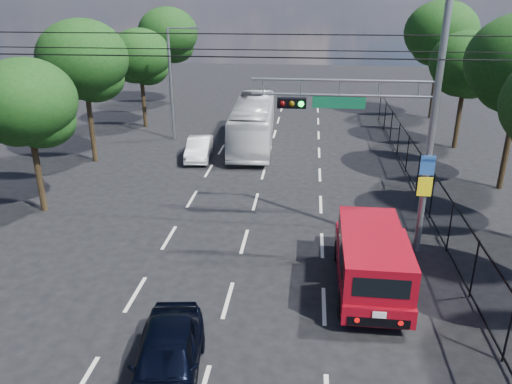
# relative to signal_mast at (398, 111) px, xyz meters

# --- Properties ---
(lane_markings) EXTENTS (6.12, 38.00, 0.01)m
(lane_markings) POSITION_rel_signal_mast_xyz_m (-5.28, 6.01, -5.24)
(lane_markings) COLOR beige
(lane_markings) RESTS_ON ground
(signal_mast) EXTENTS (6.43, 0.39, 9.50)m
(signal_mast) POSITION_rel_signal_mast_xyz_m (0.00, 0.00, 0.00)
(signal_mast) COLOR slate
(signal_mast) RESTS_ON ground
(streetlight_left) EXTENTS (2.09, 0.22, 7.08)m
(streetlight_left) POSITION_rel_signal_mast_xyz_m (-11.62, 14.01, -1.30)
(streetlight_left) COLOR slate
(streetlight_left) RESTS_ON ground
(utility_wires) EXTENTS (22.00, 5.04, 0.74)m
(utility_wires) POSITION_rel_signal_mast_xyz_m (-5.28, 0.84, 1.99)
(utility_wires) COLOR black
(utility_wires) RESTS_ON ground
(fence_right) EXTENTS (0.06, 34.03, 2.00)m
(fence_right) POSITION_rel_signal_mast_xyz_m (2.32, 4.18, -4.21)
(fence_right) COLOR black
(fence_right) RESTS_ON ground
(tree_right_d) EXTENTS (4.32, 4.32, 7.02)m
(tree_right_d) POSITION_rel_signal_mast_xyz_m (6.13, 14.03, -0.39)
(tree_right_d) COLOR black
(tree_right_d) RESTS_ON ground
(tree_right_e) EXTENTS (5.28, 5.28, 8.58)m
(tree_right_e) POSITION_rel_signal_mast_xyz_m (6.33, 22.03, 0.69)
(tree_right_e) COLOR black
(tree_right_e) RESTS_ON ground
(tree_left_b) EXTENTS (4.08, 4.08, 6.63)m
(tree_left_b) POSITION_rel_signal_mast_xyz_m (-14.47, 2.03, -0.66)
(tree_left_b) COLOR black
(tree_left_b) RESTS_ON ground
(tree_left_c) EXTENTS (4.80, 4.80, 7.80)m
(tree_left_c) POSITION_rel_signal_mast_xyz_m (-15.07, 9.03, 0.15)
(tree_left_c) COLOR black
(tree_left_c) RESTS_ON ground
(tree_left_d) EXTENTS (4.20, 4.20, 6.83)m
(tree_left_d) POSITION_rel_signal_mast_xyz_m (-14.67, 17.03, -0.52)
(tree_left_d) COLOR black
(tree_left_d) RESTS_ON ground
(tree_left_e) EXTENTS (4.92, 4.92, 7.99)m
(tree_left_e) POSITION_rel_signal_mast_xyz_m (-14.87, 25.03, 0.29)
(tree_left_e) COLOR black
(tree_left_e) RESTS_ON ground
(red_pickup) EXTENTS (2.13, 5.64, 2.09)m
(red_pickup) POSITION_rel_signal_mast_xyz_m (-0.83, -2.83, -4.13)
(red_pickup) COLOR black
(red_pickup) RESTS_ON ground
(navy_hatchback) EXTENTS (2.19, 4.29, 1.40)m
(navy_hatchback) POSITION_rel_signal_mast_xyz_m (-6.18, -7.67, -4.54)
(navy_hatchback) COLOR black
(navy_hatchback) RESTS_ON ground
(white_bus) EXTENTS (2.89, 10.29, 2.84)m
(white_bus) POSITION_rel_signal_mast_xyz_m (-6.46, 13.36, -3.82)
(white_bus) COLOR silver
(white_bus) RESTS_ON ground
(white_van) EXTENTS (1.62, 3.80, 1.22)m
(white_van) POSITION_rel_signal_mast_xyz_m (-9.24, 10.13, -4.63)
(white_van) COLOR white
(white_van) RESTS_ON ground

